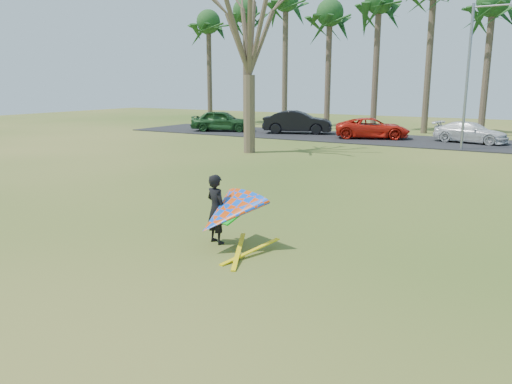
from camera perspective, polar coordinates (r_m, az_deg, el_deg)
The scene contains 15 objects.
ground at distance 11.23m, azimuth -5.19°, elevation -7.40°, with size 100.00×100.00×0.00m, color #225011.
parking_strip at distance 34.35m, azimuth 19.79°, elevation 5.37°, with size 46.00×7.00×0.06m, color black.
palm_0 at distance 48.88m, azimuth -5.46°, elevation 18.65°, with size 4.84×4.84×10.84m.
palm_1 at distance 46.77m, azimuth -1.24°, elevation 19.82°, with size 4.84×4.84×11.54m.
palm_2 at distance 44.93m, azimuth 3.43°, elevation 20.98°, with size 4.84×4.84×12.24m.
palm_3 at distance 43.09m, azimuth 8.44°, elevation 19.43°, with size 4.84×4.84×10.84m.
palm_4 at distance 41.85m, azimuth 13.89°, elevation 20.37°, with size 4.84×4.84×11.54m.
palm_6 at distance 40.16m, azimuth 25.46°, elevation 18.94°, with size 4.84×4.84×10.84m.
bare_tree_left at distance 27.69m, azimuth -0.80°, elevation 18.87°, with size 6.60×6.60×9.70m.
streetlight at distance 30.85m, azimuth 23.36°, elevation 12.66°, with size 2.28×0.18×8.00m.
car_0 at distance 39.62m, azimuth -3.93°, elevation 8.13°, with size 1.91×4.76×1.62m, color #1C461F.
car_1 at distance 37.82m, azimuth 4.78°, elevation 7.96°, with size 1.78×5.10×1.68m, color black.
car_2 at distance 35.26m, azimuth 13.15°, elevation 7.12°, with size 2.30×4.98×1.38m, color red.
car_3 at distance 34.60m, azimuth 23.31°, elevation 6.28°, with size 1.83×4.50×1.30m, color white.
kite_flyer at distance 11.54m, azimuth -3.55°, elevation -2.41°, with size 2.13×2.39×2.02m.
Camera 1 is at (6.17, -8.58, 3.79)m, focal length 35.00 mm.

